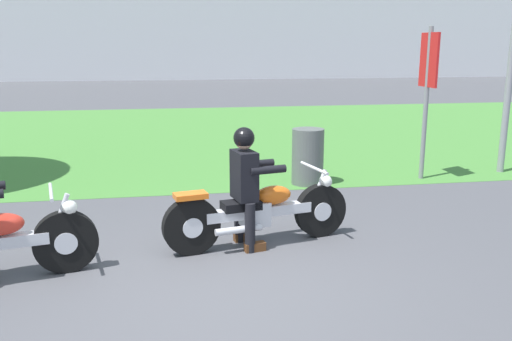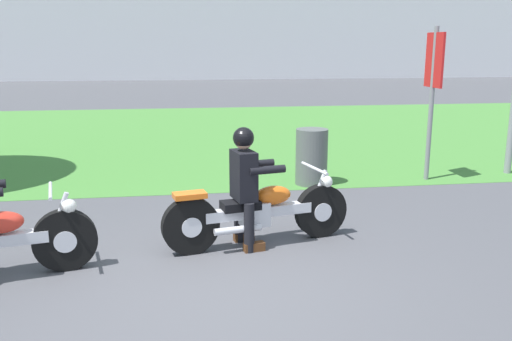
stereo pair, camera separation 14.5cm
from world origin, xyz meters
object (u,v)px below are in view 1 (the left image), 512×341
object	(u,v)px
motorcycle_lead	(259,212)
sign_banner	(428,80)
rider_lead	(246,178)
trash_can	(308,157)

from	to	relation	value
motorcycle_lead	sign_banner	world-z (taller)	sign_banner
motorcycle_lead	rider_lead	xyz separation A→B (m)	(-0.17, -0.03, 0.42)
rider_lead	trash_can	bearing A→B (deg)	49.77
trash_can	sign_banner	size ratio (longest dim) A/B	0.36
rider_lead	motorcycle_lead	bearing A→B (deg)	-0.81
motorcycle_lead	sign_banner	size ratio (longest dim) A/B	0.86
motorcycle_lead	trash_can	world-z (taller)	trash_can
rider_lead	sign_banner	distance (m)	4.57
trash_can	sign_banner	xyz separation A→B (m)	(2.07, 0.02, 1.25)
sign_banner	trash_can	bearing A→B (deg)	-179.31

